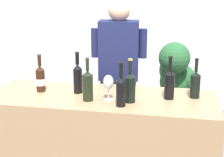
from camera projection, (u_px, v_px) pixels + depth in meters
wall_back at (140, 15)px, 5.05m from camera, size 8.00×0.10×2.80m
counter at (101, 151)px, 2.83m from camera, size 1.84×0.69×0.97m
wine_bottle_0 at (169, 83)px, 2.61m from camera, size 0.08×0.08×0.34m
wine_bottle_1 at (121, 90)px, 2.45m from camera, size 0.07×0.07×0.33m
wine_bottle_2 at (40, 78)px, 2.79m from camera, size 0.08×0.08×0.31m
wine_bottle_3 at (88, 85)px, 2.57m from camera, size 0.08×0.08×0.34m
wine_bottle_4 at (130, 86)px, 2.54m from camera, size 0.08×0.08×0.33m
wine_bottle_5 at (195, 84)px, 2.64m from camera, size 0.08×0.08×0.32m
wine_bottle_6 at (78, 77)px, 2.75m from camera, size 0.07×0.07×0.34m
wine_glass at (108, 83)px, 2.58m from camera, size 0.08×0.08×0.20m
person_server at (119, 87)px, 3.37m from camera, size 0.54×0.28×1.71m
potted_shrub at (175, 85)px, 3.90m from camera, size 0.44×0.56×1.23m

